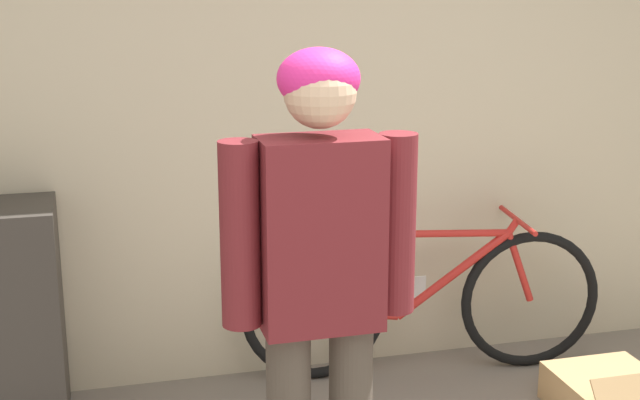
# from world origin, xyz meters

# --- Properties ---
(wall_back) EXTENTS (8.00, 0.07, 2.60)m
(wall_back) POSITION_xyz_m (0.00, 2.29, 1.30)
(wall_back) COLOR beige
(wall_back) RESTS_ON ground_plane
(person) EXTENTS (0.61, 0.24, 1.65)m
(person) POSITION_xyz_m (-0.31, 0.88, 0.98)
(person) COLOR #4C4238
(person) RESTS_ON ground_plane
(bicycle) EXTENTS (1.72, 0.46, 0.75)m
(bicycle) POSITION_xyz_m (0.50, 2.06, 0.36)
(bicycle) COLOR black
(bicycle) RESTS_ON ground_plane
(cardboard_box) EXTENTS (0.43, 0.55, 0.27)m
(cardboard_box) POSITION_xyz_m (1.13, 1.44, 0.09)
(cardboard_box) COLOR tan
(cardboard_box) RESTS_ON ground_plane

